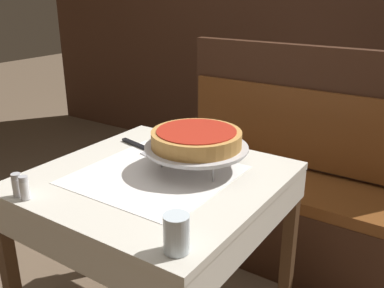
{
  "coord_description": "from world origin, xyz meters",
  "views": [
    {
      "loc": [
        0.94,
        -1.15,
        1.45
      ],
      "look_at": [
        0.1,
        0.11,
        0.89
      ],
      "focal_mm": 40.0,
      "sensor_mm": 36.0,
      "label": 1
    }
  ],
  "objects_px": {
    "pizza_pan_stand": "(196,148)",
    "condiment_caddy": "(295,78)",
    "deep_dish_pizza": "(196,138)",
    "pizza_server": "(146,149)",
    "salt_shaker": "(17,185)",
    "water_glass_near": "(176,233)",
    "dining_table_front": "(156,197)",
    "booth_bench": "(286,199)",
    "dining_table_rear": "(300,104)",
    "pepper_shaker": "(24,188)"
  },
  "relations": [
    {
      "from": "dining_table_front",
      "to": "water_glass_near",
      "type": "height_order",
      "value": "water_glass_near"
    },
    {
      "from": "dining_table_front",
      "to": "water_glass_near",
      "type": "distance_m",
      "value": 0.53
    },
    {
      "from": "booth_bench",
      "to": "water_glass_near",
      "type": "height_order",
      "value": "booth_bench"
    },
    {
      "from": "pepper_shaker",
      "to": "condiment_caddy",
      "type": "bearing_deg",
      "value": 87.22
    },
    {
      "from": "pizza_pan_stand",
      "to": "water_glass_near",
      "type": "height_order",
      "value": "water_glass_near"
    },
    {
      "from": "dining_table_front",
      "to": "booth_bench",
      "type": "xyz_separation_m",
      "value": [
        0.2,
        0.89,
        -0.34
      ]
    },
    {
      "from": "pizza_server",
      "to": "salt_shaker",
      "type": "height_order",
      "value": "salt_shaker"
    },
    {
      "from": "deep_dish_pizza",
      "to": "pizza_server",
      "type": "relative_size",
      "value": 1.15
    },
    {
      "from": "booth_bench",
      "to": "dining_table_rear",
      "type": "bearing_deg",
      "value": 107.2
    },
    {
      "from": "dining_table_rear",
      "to": "pizza_pan_stand",
      "type": "bearing_deg",
      "value": -84.67
    },
    {
      "from": "deep_dish_pizza",
      "to": "water_glass_near",
      "type": "xyz_separation_m",
      "value": [
        0.26,
        -0.49,
        -0.07
      ]
    },
    {
      "from": "dining_table_front",
      "to": "condiment_caddy",
      "type": "height_order",
      "value": "condiment_caddy"
    },
    {
      "from": "dining_table_front",
      "to": "condiment_caddy",
      "type": "relative_size",
      "value": 4.84
    },
    {
      "from": "dining_table_rear",
      "to": "water_glass_near",
      "type": "relative_size",
      "value": 7.22
    },
    {
      "from": "pizza_server",
      "to": "salt_shaker",
      "type": "bearing_deg",
      "value": -98.19
    },
    {
      "from": "pizza_server",
      "to": "dining_table_rear",
      "type": "bearing_deg",
      "value": 84.54
    },
    {
      "from": "dining_table_rear",
      "to": "salt_shaker",
      "type": "height_order",
      "value": "salt_shaker"
    },
    {
      "from": "dining_table_front",
      "to": "salt_shaker",
      "type": "distance_m",
      "value": 0.5
    },
    {
      "from": "condiment_caddy",
      "to": "water_glass_near",
      "type": "bearing_deg",
      "value": -77.06
    },
    {
      "from": "pizza_server",
      "to": "condiment_caddy",
      "type": "relative_size",
      "value": 1.67
    },
    {
      "from": "booth_bench",
      "to": "salt_shaker",
      "type": "height_order",
      "value": "booth_bench"
    },
    {
      "from": "condiment_caddy",
      "to": "pizza_server",
      "type": "bearing_deg",
      "value": -92.25
    },
    {
      "from": "deep_dish_pizza",
      "to": "pizza_server",
      "type": "xyz_separation_m",
      "value": [
        -0.29,
        0.04,
        -0.12
      ]
    },
    {
      "from": "dining_table_rear",
      "to": "pizza_pan_stand",
      "type": "relative_size",
      "value": 1.94
    },
    {
      "from": "dining_table_rear",
      "to": "pepper_shaker",
      "type": "bearing_deg",
      "value": -95.13
    },
    {
      "from": "deep_dish_pizza",
      "to": "pepper_shaker",
      "type": "xyz_separation_m",
      "value": [
        -0.33,
        -0.53,
        -0.08
      ]
    },
    {
      "from": "dining_table_rear",
      "to": "condiment_caddy",
      "type": "bearing_deg",
      "value": 136.8
    },
    {
      "from": "pizza_pan_stand",
      "to": "condiment_caddy",
      "type": "height_order",
      "value": "condiment_caddy"
    },
    {
      "from": "booth_bench",
      "to": "deep_dish_pizza",
      "type": "distance_m",
      "value": 0.94
    },
    {
      "from": "booth_bench",
      "to": "pepper_shaker",
      "type": "distance_m",
      "value": 1.44
    },
    {
      "from": "pizza_server",
      "to": "water_glass_near",
      "type": "relative_size",
      "value": 2.81
    },
    {
      "from": "pizza_server",
      "to": "pepper_shaker",
      "type": "height_order",
      "value": "pepper_shaker"
    },
    {
      "from": "dining_table_front",
      "to": "pizza_server",
      "type": "distance_m",
      "value": 0.28
    },
    {
      "from": "booth_bench",
      "to": "pizza_server",
      "type": "xyz_separation_m",
      "value": [
        -0.39,
        -0.71,
        0.44
      ]
    },
    {
      "from": "dining_table_rear",
      "to": "dining_table_front",
      "type": "bearing_deg",
      "value": -88.34
    },
    {
      "from": "pizza_pan_stand",
      "to": "water_glass_near",
      "type": "bearing_deg",
      "value": -62.14
    },
    {
      "from": "dining_table_rear",
      "to": "pizza_server",
      "type": "distance_m",
      "value": 1.52
    },
    {
      "from": "salt_shaker",
      "to": "pizza_pan_stand",
      "type": "bearing_deg",
      "value": 55.02
    },
    {
      "from": "deep_dish_pizza",
      "to": "condiment_caddy",
      "type": "distance_m",
      "value": 1.65
    },
    {
      "from": "booth_bench",
      "to": "water_glass_near",
      "type": "distance_m",
      "value": 1.35
    },
    {
      "from": "dining_table_front",
      "to": "booth_bench",
      "type": "relative_size",
      "value": 0.64
    },
    {
      "from": "pepper_shaker",
      "to": "water_glass_near",
      "type": "bearing_deg",
      "value": 3.72
    },
    {
      "from": "pizza_server",
      "to": "booth_bench",
      "type": "bearing_deg",
      "value": 61.01
    },
    {
      "from": "pizza_pan_stand",
      "to": "salt_shaker",
      "type": "height_order",
      "value": "pizza_pan_stand"
    },
    {
      "from": "deep_dish_pizza",
      "to": "pepper_shaker",
      "type": "height_order",
      "value": "deep_dish_pizza"
    },
    {
      "from": "pizza_server",
      "to": "salt_shaker",
      "type": "relative_size",
      "value": 3.7
    },
    {
      "from": "dining_table_front",
      "to": "water_glass_near",
      "type": "xyz_separation_m",
      "value": [
        0.36,
        -0.36,
        0.15
      ]
    },
    {
      "from": "dining_table_rear",
      "to": "water_glass_near",
      "type": "distance_m",
      "value": 2.09
    },
    {
      "from": "booth_bench",
      "to": "condiment_caddy",
      "type": "xyz_separation_m",
      "value": [
        -0.33,
        0.88,
        0.49
      ]
    },
    {
      "from": "pepper_shaker",
      "to": "dining_table_front",
      "type": "bearing_deg",
      "value": 59.17
    }
  ]
}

